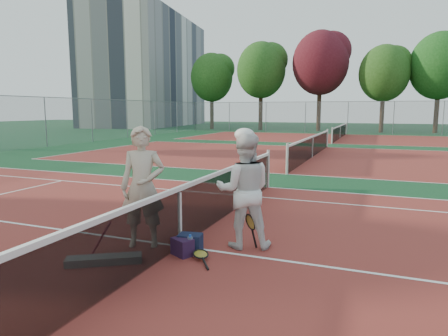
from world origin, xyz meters
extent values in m
plane|color=#0F3A1E|center=(0.00, 0.00, 0.00)|extent=(130.00, 130.00, 0.00)
cube|color=maroon|center=(0.00, 0.00, 0.00)|extent=(23.77, 10.97, 0.01)
cube|color=maroon|center=(0.00, 13.50, 0.00)|extent=(23.77, 10.97, 0.01)
cube|color=maroon|center=(0.00, 27.00, 0.00)|extent=(23.77, 10.97, 0.01)
cube|color=beige|center=(-28.00, 44.00, 7.50)|extent=(12.96, 23.18, 15.00)
imported|color=#C4B298|center=(-0.58, -0.18, 1.00)|extent=(0.85, 0.71, 2.00)
imported|color=white|center=(0.98, 0.40, 0.95)|extent=(1.11, 0.98, 1.90)
cube|color=black|center=(0.27, -0.16, 0.15)|extent=(0.41, 0.31, 0.29)
cube|color=black|center=(0.22, -0.34, 0.14)|extent=(0.40, 0.36, 0.27)
cube|color=#5E5A55|center=(-0.70, -1.07, 0.06)|extent=(1.06, 0.78, 0.11)
cylinder|color=#ADC2DB|center=(0.34, -0.31, 0.15)|extent=(0.09, 0.09, 0.30)
cylinder|color=#382314|center=(-15.52, 37.55, 2.37)|extent=(0.44, 0.44, 4.73)
ellipsoid|color=#1D4A15|center=(-15.52, 37.55, 5.92)|extent=(4.83, 4.83, 5.56)
cylinder|color=#382314|center=(-9.47, 37.05, 2.60)|extent=(0.44, 0.44, 5.19)
ellipsoid|color=#1D4A15|center=(-9.47, 37.05, 6.49)|extent=(5.27, 5.27, 6.06)
cylinder|color=#382314|center=(-3.19, 37.22, 2.81)|extent=(0.44, 0.44, 5.61)
ellipsoid|color=#480F18|center=(-3.19, 37.22, 7.01)|extent=(5.72, 5.72, 6.58)
cylinder|color=#382314|center=(2.98, 36.96, 2.30)|extent=(0.44, 0.44, 4.60)
ellipsoid|color=#204915|center=(2.98, 36.96, 5.76)|extent=(4.77, 4.77, 5.48)
cylinder|color=#382314|center=(7.85, 37.76, 2.54)|extent=(0.44, 0.44, 5.08)
ellipsoid|color=#144915|center=(7.85, 37.76, 6.35)|extent=(5.51, 5.51, 6.34)
camera|label=1|loc=(3.01, -5.66, 2.26)|focal=32.00mm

